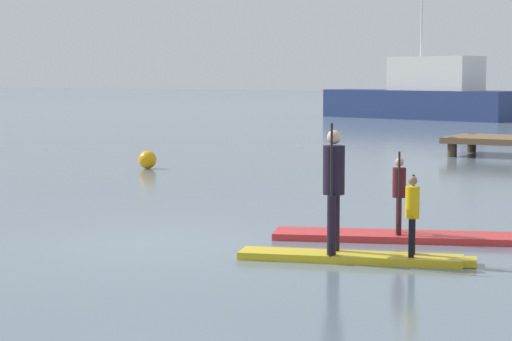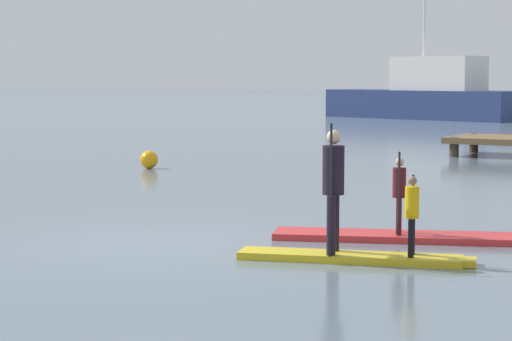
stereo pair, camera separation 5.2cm
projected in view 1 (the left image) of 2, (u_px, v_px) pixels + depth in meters
name	position (u px, v px, depth m)	size (l,w,h in m)	color
ground_plane	(157.00, 243.00, 14.59)	(240.00, 240.00, 0.00)	slate
paddleboard_near	(398.00, 236.00, 14.87)	(3.71, 1.96, 0.10)	red
paddler_child_solo	(399.00, 191.00, 14.79)	(0.26, 0.38, 1.24)	#4C1419
paddleboard_far	(355.00, 257.00, 13.17)	(3.12, 1.37, 0.10)	gold
paddler_adult	(334.00, 183.00, 13.13)	(0.36, 0.50, 1.74)	black
paddler_child_front	(412.00, 211.00, 12.96)	(0.23, 0.37, 1.05)	black
fishing_boat_white_large	(424.00, 95.00, 54.40)	(11.61, 5.42, 10.71)	navy
mooring_buoy_mid	(148.00, 160.00, 25.96)	(0.47, 0.47, 0.47)	orange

